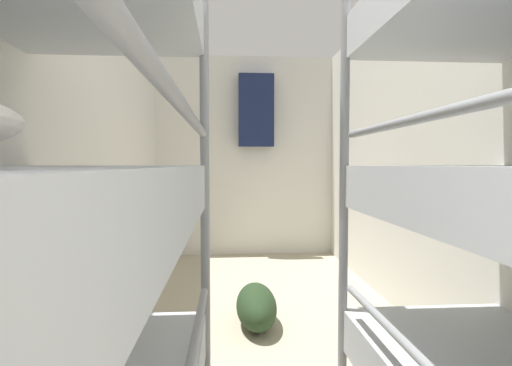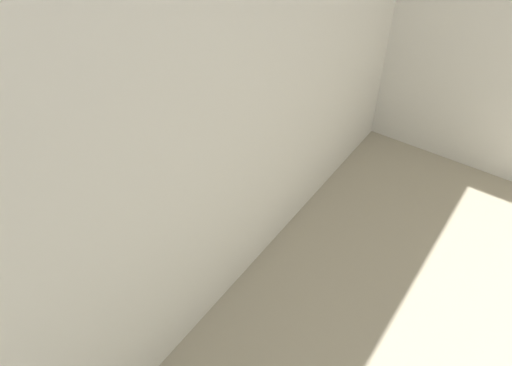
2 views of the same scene
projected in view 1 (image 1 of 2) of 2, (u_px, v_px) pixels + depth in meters
wall_left at (63, 146)px, 2.26m from camera, size 0.06×5.68×2.54m
wall_right at (455, 147)px, 2.43m from camera, size 0.06×5.68×2.54m
wall_back at (245, 156)px, 5.15m from camera, size 2.38×0.06×2.54m
bunk_stack_left_near at (12, 204)px, 0.92m from camera, size 0.82×1.79×2.02m
duffel_bag at (256, 306)px, 2.87m from camera, size 0.29×0.64×0.29m
hanging_coat at (256, 110)px, 4.98m from camera, size 0.44×0.12×0.90m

